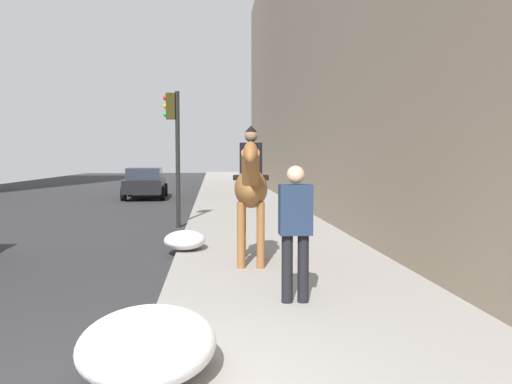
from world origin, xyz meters
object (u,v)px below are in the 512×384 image
object	(u,v)px
traffic_light_near_curb	(174,136)
pedestrian_greeting	(295,224)
car_near_lane	(145,182)
mounted_horse_near	(251,186)

from	to	relation	value
traffic_light_near_curb	pedestrian_greeting	bearing A→B (deg)	-165.57
car_near_lane	traffic_light_near_curb	world-z (taller)	traffic_light_near_curb
mounted_horse_near	traffic_light_near_curb	bearing A→B (deg)	-158.40
mounted_horse_near	car_near_lane	bearing A→B (deg)	-161.75
mounted_horse_near	pedestrian_greeting	distance (m)	2.45
mounted_horse_near	traffic_light_near_curb	xyz separation A→B (m)	(5.52, 1.67, 1.05)
car_near_lane	pedestrian_greeting	bearing A→B (deg)	-169.59
mounted_horse_near	pedestrian_greeting	xyz separation A→B (m)	(-2.40, -0.37, -0.34)
pedestrian_greeting	car_near_lane	size ratio (longest dim) A/B	0.41
mounted_horse_near	car_near_lane	distance (m)	16.12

